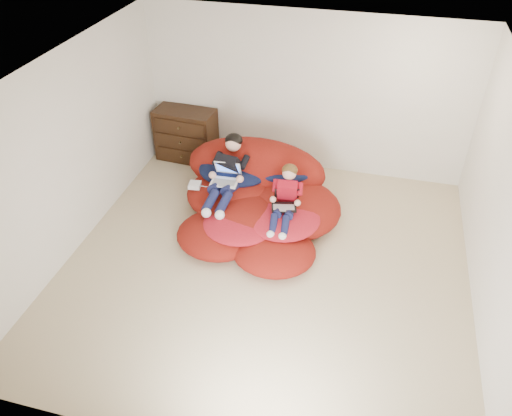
{
  "coord_description": "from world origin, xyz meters",
  "views": [
    {
      "loc": [
        1.05,
        -4.56,
        4.38
      ],
      "look_at": [
        -0.19,
        0.22,
        0.7
      ],
      "focal_mm": 35.0,
      "sensor_mm": 36.0,
      "label": 1
    }
  ],
  "objects": [
    {
      "name": "room_shell",
      "position": [
        0.0,
        0.0,
        0.22
      ],
      "size": [
        5.1,
        5.1,
        2.77
      ],
      "color": "#C6B38D",
      "rests_on": "ground"
    },
    {
      "name": "dresser",
      "position": [
        -1.9,
        2.24,
        0.44
      ],
      "size": [
        1.0,
        0.58,
        0.87
      ],
      "color": "black",
      "rests_on": "ground"
    },
    {
      "name": "beanbag_pile",
      "position": [
        -0.38,
        1.01,
        0.28
      ],
      "size": [
        2.41,
        2.4,
        0.93
      ],
      "color": "maroon",
      "rests_on": "ground"
    },
    {
      "name": "cream_pillow",
      "position": [
        -0.86,
        1.71,
        0.62
      ],
      "size": [
        0.43,
        0.27,
        0.27
      ],
      "primitive_type": "ellipsoid",
      "color": "white",
      "rests_on": "beanbag_pile"
    },
    {
      "name": "older_boy",
      "position": [
        -0.8,
        1.01,
        0.68
      ],
      "size": [
        0.4,
        1.19,
        0.72
      ],
      "color": "black",
      "rests_on": "beanbag_pile"
    },
    {
      "name": "younger_boy",
      "position": [
        0.1,
        0.68,
        0.61
      ],
      "size": [
        0.3,
        0.89,
        0.65
      ],
      "color": "#AD0F1F",
      "rests_on": "beanbag_pile"
    },
    {
      "name": "laptop_white",
      "position": [
        -0.8,
        0.93,
        0.63
      ],
      "size": [
        0.38,
        0.38,
        0.25
      ],
      "color": "white",
      "rests_on": "older_boy"
    },
    {
      "name": "laptop_black",
      "position": [
        0.1,
        0.66,
        0.55
      ],
      "size": [
        0.37,
        0.4,
        0.22
      ],
      "color": "black",
      "rests_on": "younger_boy"
    },
    {
      "name": "power_adapter",
      "position": [
        -1.26,
        0.9,
        0.42
      ],
      "size": [
        0.18,
        0.18,
        0.06
      ],
      "primitive_type": "cube",
      "rotation": [
        0.0,
        0.0,
        0.12
      ],
      "color": "white",
      "rests_on": "beanbag_pile"
    }
  ]
}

